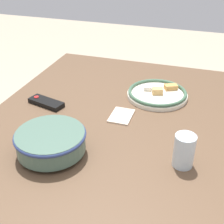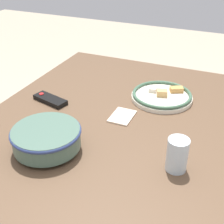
{
  "view_description": "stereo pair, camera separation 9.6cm",
  "coord_description": "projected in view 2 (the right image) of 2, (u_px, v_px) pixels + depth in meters",
  "views": [
    {
      "loc": [
        -0.95,
        -0.3,
        1.38
      ],
      "look_at": [
        0.05,
        0.03,
        0.76
      ],
      "focal_mm": 50.0,
      "sensor_mm": 36.0,
      "label": 1
    },
    {
      "loc": [
        -0.91,
        -0.39,
        1.38
      ],
      "look_at": [
        0.05,
        0.03,
        0.76
      ],
      "focal_mm": 50.0,
      "sensor_mm": 36.0,
      "label": 2
    }
  ],
  "objects": [
    {
      "name": "folded_napkin",
      "position": [
        123.0,
        116.0,
        1.27
      ],
      "size": [
        0.12,
        0.09,
        0.01
      ],
      "color": "beige",
      "rests_on": "dining_table"
    },
    {
      "name": "drinking_glass",
      "position": [
        177.0,
        155.0,
        0.97
      ],
      "size": [
        0.07,
        0.07,
        0.11
      ],
      "color": "silver",
      "rests_on": "dining_table"
    },
    {
      "name": "dining_table",
      "position": [
        113.0,
        144.0,
        1.23
      ],
      "size": [
        1.41,
        1.06,
        0.71
      ],
      "color": "brown",
      "rests_on": "ground_plane"
    },
    {
      "name": "tv_remote",
      "position": [
        50.0,
        100.0,
        1.37
      ],
      "size": [
        0.1,
        0.17,
        0.02
      ],
      "rotation": [
        0.0,
        0.0,
        6.03
      ],
      "color": "black",
      "rests_on": "dining_table"
    },
    {
      "name": "noodle_bowl",
      "position": [
        47.0,
        138.0,
        1.06
      ],
      "size": [
        0.24,
        0.24,
        0.08
      ],
      "color": "#4C6B5B",
      "rests_on": "dining_table"
    },
    {
      "name": "food_plate",
      "position": [
        162.0,
        96.0,
        1.39
      ],
      "size": [
        0.27,
        0.27,
        0.05
      ],
      "color": "silver",
      "rests_on": "dining_table"
    }
  ]
}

